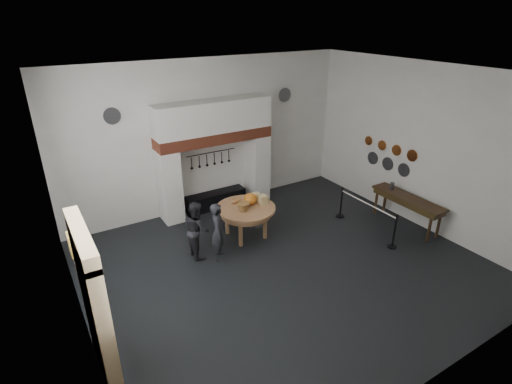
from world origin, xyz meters
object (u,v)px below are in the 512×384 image
barrier_post_near (394,232)px  side_table (408,198)px  iron_range (216,200)px  work_table (246,208)px  visitor_near (218,231)px  barrier_post_far (341,203)px  visitor_far (197,229)px

barrier_post_near → side_table: bearing=27.9°
iron_range → work_table: (-0.08, -2.02, 0.59)m
iron_range → barrier_post_near: bearing=-57.4°
side_table → iron_range: bearing=136.5°
visitor_near → barrier_post_far: bearing=-62.3°
iron_range → barrier_post_far: (2.89, -2.53, 0.20)m
iron_range → side_table: size_ratio=0.86×
side_table → visitor_near: bearing=166.3°
iron_range → visitor_far: size_ratio=1.29×
iron_range → visitor_far: bearing=-125.9°
iron_range → barrier_post_far: bearing=-41.1°
visitor_near → visitor_far: visitor_near is taller
visitor_far → barrier_post_near: (4.48, -2.33, -0.29)m
side_table → barrier_post_far: (-1.21, 1.36, -0.42)m
work_table → barrier_post_near: bearing=-40.1°
iron_range → visitor_near: size_ratio=1.27×
visitor_near → barrier_post_near: (4.08, -1.93, -0.30)m
barrier_post_near → visitor_far: bearing=152.5°
visitor_near → side_table: visitor_near is taller
visitor_far → barrier_post_far: (4.48, -0.33, -0.29)m
work_table → visitor_far: bearing=-173.3°
work_table → barrier_post_far: 3.04m
iron_range → visitor_far: visitor_far is taller
work_table → barrier_post_far: barrier_post_far is taller
side_table → barrier_post_near: (-1.21, -0.64, -0.42)m
visitor_near → barrier_post_near: 4.53m
iron_range → visitor_near: bearing=-114.6°
work_table → barrier_post_far: bearing=-9.7°
side_table → visitor_far: bearing=163.4°
iron_range → side_table: side_table is taller
visitor_near → side_table: (5.29, -1.29, 0.12)m
side_table → barrier_post_far: 1.87m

